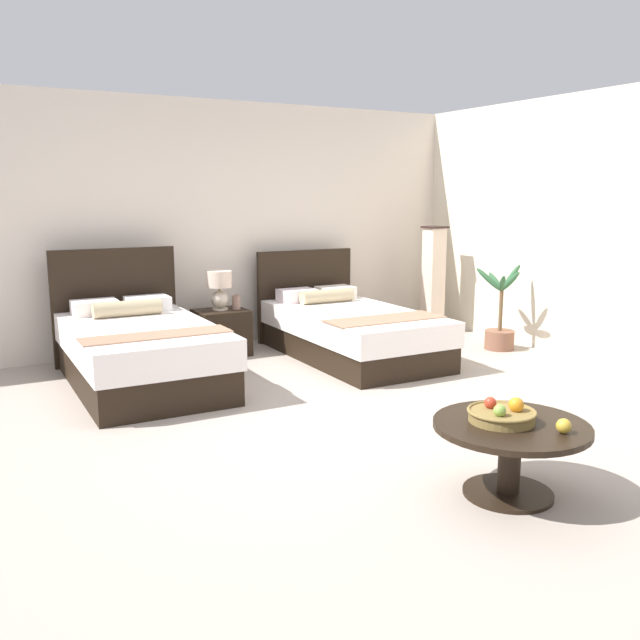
# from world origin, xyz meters

# --- Properties ---
(ground_plane) EXTENTS (10.06, 9.84, 0.02)m
(ground_plane) POSITION_xyz_m (0.00, 0.00, -0.01)
(ground_plane) COLOR #A99B8E
(wall_back) EXTENTS (10.06, 0.12, 2.73)m
(wall_back) POSITION_xyz_m (0.00, 3.12, 1.37)
(wall_back) COLOR silver
(wall_back) RESTS_ON ground
(wall_side_right) EXTENTS (0.12, 5.44, 2.73)m
(wall_side_right) POSITION_xyz_m (3.23, 0.40, 1.37)
(wall_side_right) COLOR beige
(wall_side_right) RESTS_ON ground
(bed_near_window) EXTENTS (1.25, 2.09, 1.18)m
(bed_near_window) POSITION_xyz_m (-1.12, 1.82, 0.32)
(bed_near_window) COLOR black
(bed_near_window) RESTS_ON ground
(bed_near_corner) EXTENTS (1.22, 2.24, 1.06)m
(bed_near_corner) POSITION_xyz_m (1.12, 1.82, 0.29)
(bed_near_corner) COLOR black
(bed_near_corner) RESTS_ON ground
(nightstand) EXTENTS (0.54, 0.48, 0.49)m
(nightstand) POSITION_xyz_m (-0.05, 2.55, 0.25)
(nightstand) COLOR black
(nightstand) RESTS_ON ground
(table_lamp) EXTENTS (0.27, 0.27, 0.42)m
(table_lamp) POSITION_xyz_m (-0.05, 2.57, 0.74)
(table_lamp) COLOR beige
(table_lamp) RESTS_ON nightstand
(vase) EXTENTS (0.09, 0.09, 0.16)m
(vase) POSITION_xyz_m (0.12, 2.51, 0.57)
(vase) COLOR #977062
(vase) RESTS_ON nightstand
(coffee_table) EXTENTS (0.89, 0.89, 0.44)m
(coffee_table) POSITION_xyz_m (0.13, -1.55, 0.32)
(coffee_table) COLOR black
(coffee_table) RESTS_ON ground
(fruit_bowl) EXTENTS (0.39, 0.39, 0.14)m
(fruit_bowl) POSITION_xyz_m (0.10, -1.51, 0.48)
(fruit_bowl) COLOR olive
(fruit_bowl) RESTS_ON coffee_table
(loose_apple) EXTENTS (0.08, 0.08, 0.08)m
(loose_apple) POSITION_xyz_m (0.26, -1.81, 0.48)
(loose_apple) COLOR gold
(loose_apple) RESTS_ON coffee_table
(floor_lamp_corner) EXTENTS (0.25, 0.25, 1.32)m
(floor_lamp_corner) POSITION_xyz_m (2.73, 2.44, 0.66)
(floor_lamp_corner) COLOR #30201D
(floor_lamp_corner) RESTS_ON ground
(potted_palm) EXTENTS (0.49, 0.48, 0.96)m
(potted_palm) POSITION_xyz_m (2.77, 1.29, 0.25)
(potted_palm) COLOR brown
(potted_palm) RESTS_ON ground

